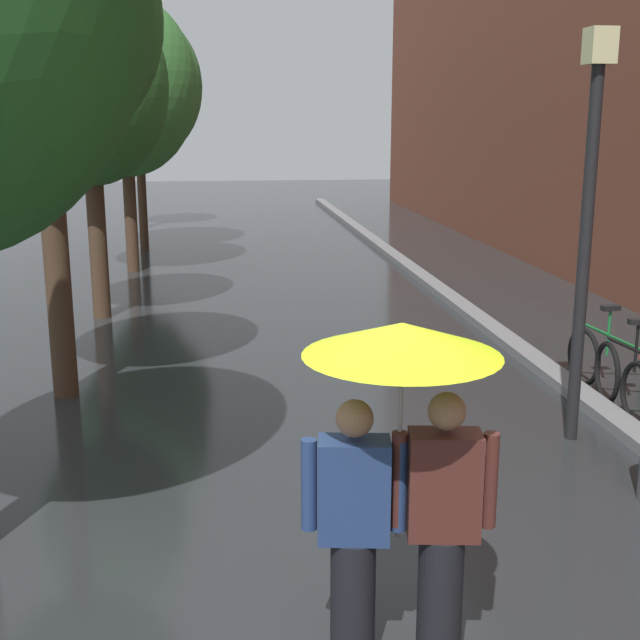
% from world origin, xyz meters
% --- Properties ---
extents(kerb_strip, '(0.30, 36.00, 0.12)m').
position_xyz_m(kerb_strip, '(3.20, 10.00, 0.06)').
color(kerb_strip, slate).
rests_on(kerb_strip, ground).
extents(street_tree_1, '(2.57, 2.57, 5.52)m').
position_xyz_m(street_tree_1, '(-2.63, 5.02, 4.09)').
color(street_tree_1, '#473323').
rests_on(street_tree_1, ground).
extents(street_tree_2, '(2.42, 2.42, 5.12)m').
position_xyz_m(street_tree_2, '(-2.71, 8.99, 3.58)').
color(street_tree_2, '#473323').
rests_on(street_tree_2, ground).
extents(street_tree_3, '(2.92, 2.92, 5.56)m').
position_xyz_m(street_tree_3, '(-2.60, 13.18, 3.75)').
color(street_tree_3, '#473323').
rests_on(street_tree_3, ground).
extents(street_tree_4, '(3.06, 3.06, 5.64)m').
position_xyz_m(street_tree_4, '(-2.60, 16.23, 3.86)').
color(street_tree_4, '#473323').
rests_on(street_tree_4, ground).
extents(street_tree_5, '(2.27, 2.27, 5.30)m').
position_xyz_m(street_tree_5, '(-2.97, 20.53, 3.97)').
color(street_tree_5, '#473323').
rests_on(street_tree_5, ground).
extents(parked_bicycle_3, '(1.14, 0.80, 0.96)m').
position_xyz_m(parked_bicycle_3, '(3.96, 4.71, 0.38)').
color(parked_bicycle_3, black).
rests_on(parked_bicycle_3, ground).
extents(couple_under_umbrella, '(1.08, 1.08, 2.04)m').
position_xyz_m(couple_under_umbrella, '(0.11, -0.21, 1.35)').
color(couple_under_umbrella, black).
rests_on(couple_under_umbrella, ground).
extents(street_lamp_post, '(0.24, 0.24, 3.90)m').
position_xyz_m(street_lamp_post, '(2.60, 3.03, 2.30)').
color(street_lamp_post, black).
rests_on(street_lamp_post, ground).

